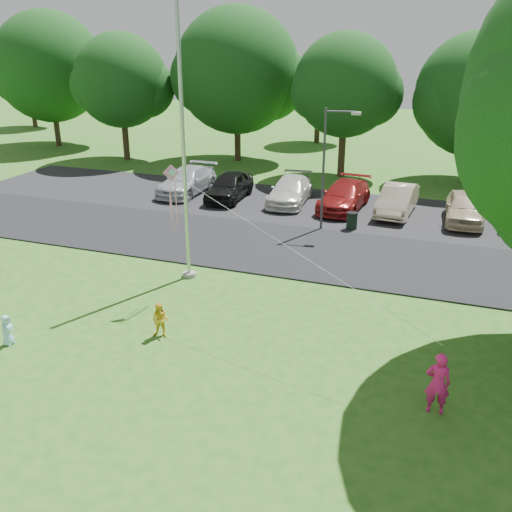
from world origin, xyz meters
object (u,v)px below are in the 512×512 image
(street_lamp, at_px, (329,159))
(woman, at_px, (438,383))
(flagpole, at_px, (184,167))
(child_blue, at_px, (7,330))
(trash_can, at_px, (352,221))
(child_yellow, at_px, (160,320))
(kite, at_px, (181,192))

(street_lamp, xyz_separation_m, woman, (5.69, -12.49, -2.52))
(flagpole, xyz_separation_m, child_blue, (-2.74, -6.35, -3.70))
(trash_can, xyz_separation_m, woman, (4.56, -12.90, 0.38))
(street_lamp, height_order, child_yellow, street_lamp)
(woman, relative_size, kite, 0.18)
(flagpole, height_order, trash_can, flagpole)
(child_blue, bearing_deg, child_yellow, -68.21)
(woman, bearing_deg, child_yellow, -11.70)
(flagpole, relative_size, child_blue, 10.67)
(woman, bearing_deg, kite, -27.15)
(street_lamp, xyz_separation_m, trash_can, (1.13, 0.40, -2.91))
(trash_can, bearing_deg, flagpole, -121.96)
(child_yellow, bearing_deg, trash_can, 67.14)
(flagpole, distance_m, kite, 2.11)
(trash_can, relative_size, woman, 0.52)
(child_yellow, xyz_separation_m, kite, (-0.41, 2.50, 3.30))
(street_lamp, xyz_separation_m, child_blue, (-6.28, -13.44, -2.86))
(street_lamp, bearing_deg, flagpole, -125.68)
(child_yellow, bearing_deg, child_blue, -160.73)
(street_lamp, relative_size, trash_can, 6.55)
(flagpole, distance_m, street_lamp, 7.97)
(trash_can, bearing_deg, street_lamp, -160.36)
(child_yellow, distance_m, kite, 4.16)
(flagpole, relative_size, trash_can, 11.81)
(child_yellow, height_order, kite, kite)
(child_blue, bearing_deg, flagpole, -27.58)
(child_blue, bearing_deg, trash_can, -32.41)
(flagpole, relative_size, street_lamp, 1.80)
(trash_can, xyz_separation_m, child_blue, (-7.41, -13.84, 0.04))
(woman, xyz_separation_m, child_blue, (-11.98, -0.95, -0.34))
(street_lamp, height_order, kite, street_lamp)
(woman, bearing_deg, child_blue, -0.08)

